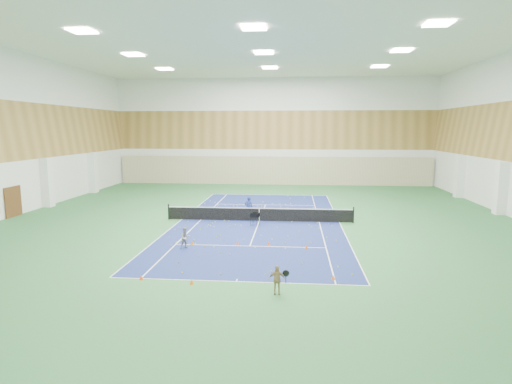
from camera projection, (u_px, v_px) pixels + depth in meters
The scene contains 21 objects.
ground at pixel (259, 221), 29.56m from camera, with size 40.00×40.00×0.00m, color #2C6737.
room_shell at pixel (259, 134), 28.68m from camera, with size 36.00×40.00×12.00m, color white, non-canonical shape.
wood_cladding at pixel (259, 103), 28.39m from camera, with size 36.00×40.00×8.00m, color #A1793C, non-canonical shape.
ceiling_light_grid at pixel (259, 42), 27.81m from camera, with size 21.40×25.40×0.06m, color white, non-canonical shape.
court_surface at pixel (259, 221), 29.56m from camera, with size 10.97×23.77×0.01m, color navy.
tennis_balls_scatter at pixel (259, 221), 29.55m from camera, with size 10.57×22.77×0.07m, color #C7D424, non-canonical shape.
tennis_net at pixel (259, 213), 29.48m from camera, with size 12.80×0.10×1.10m, color black, non-canonical shape.
back_curtain at pixel (273, 171), 48.79m from camera, with size 35.40×0.16×3.20m, color #C6B793.
door_left_b at pixel (13, 202), 30.96m from camera, with size 0.08×1.80×2.20m, color #593319.
coach at pixel (249, 207), 30.37m from camera, with size 0.58×0.38×1.59m, color navy.
child_court at pixel (185, 238), 22.79m from camera, with size 0.56×0.43×1.15m, color gray.
child_apron at pixel (277, 280), 16.48m from camera, with size 0.67×0.28×1.14m, color tan.
ball_cart at pixel (255, 219), 28.10m from camera, with size 0.51×0.51×0.88m, color black, non-canonical shape.
cone_svc_a at pixel (192, 243), 23.51m from camera, with size 0.20×0.20×0.22m, color #D8540B.
cone_svc_b at pixel (237, 243), 23.61m from camera, with size 0.19×0.19×0.21m, color #DB5A0B.
cone_svc_c at pixel (269, 243), 23.51m from camera, with size 0.18×0.18×0.20m, color #E4480C.
cone_svc_d at pixel (306, 247), 22.72m from camera, with size 0.19×0.19×0.21m, color #D9560B.
cone_base_a at pixel (141, 277), 18.09m from camera, with size 0.19×0.19×0.20m, color #F6440C.
cone_base_b at pixel (192, 282), 17.57m from camera, with size 0.18×0.18×0.20m, color #F15A0C.
cone_base_c at pixel (276, 277), 18.11m from camera, with size 0.23×0.23×0.25m, color #DE580B.
cone_base_d at pixel (333, 278), 18.06m from camera, with size 0.19×0.19×0.21m, color orange.
Camera 1 is at (2.33, -28.85, 6.33)m, focal length 30.00 mm.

